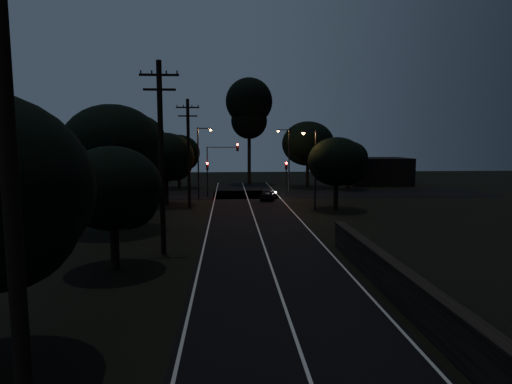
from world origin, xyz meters
TOP-DOWN VIEW (x-y plane):
  - road_surface at (0.00, 31.12)m, footprint 60.00×70.00m
  - utility_pole_near at (-6.00, -2.00)m, footprint 2.20×0.30m
  - utility_pole_mid at (-6.00, 15.00)m, footprint 2.20×0.30m
  - utility_pole_far at (-6.00, 32.00)m, footprint 2.20×0.30m
  - tree_left_b at (-7.82, 11.90)m, footprint 4.96×4.96m
  - tree_left_c at (-10.24, 21.85)m, footprint 7.25×7.25m
  - tree_left_d at (-8.29, 33.88)m, footprint 5.81×5.81m
  - tree_far_nw at (-8.79, 49.88)m, footprint 5.83×5.83m
  - tree_far_w at (-13.72, 45.84)m, footprint 7.78×7.78m
  - tree_far_ne at (9.26, 49.85)m, footprint 7.31×7.31m
  - tree_far_e at (14.18, 46.90)m, footprint 5.11×5.11m
  - tree_right_a at (8.19, 29.89)m, footprint 5.43×5.43m
  - tall_pine at (1.00, 55.00)m, footprint 6.97×6.97m
  - building_left at (-20.00, 52.00)m, footprint 10.00×8.00m
  - building_right at (20.00, 53.00)m, footprint 9.00×7.00m
  - signal_left at (-4.60, 39.99)m, footprint 0.28×0.35m
  - signal_right at (4.60, 39.99)m, footprint 0.28×0.35m
  - signal_mast at (-2.91, 39.99)m, footprint 3.70×0.35m
  - streetlight_a at (-5.31, 38.00)m, footprint 1.66×0.26m
  - streetlight_b at (5.31, 44.00)m, footprint 1.66×0.26m
  - streetlight_c at (5.83, 30.00)m, footprint 1.46×0.26m
  - car at (2.23, 37.31)m, footprint 2.29×3.91m

SIDE VIEW (x-z plane):
  - road_surface at x=0.00m, z-range 0.00..0.03m
  - car at x=2.23m, z-range 0.00..1.25m
  - building_right at x=20.00m, z-range 0.00..4.00m
  - building_left at x=-20.00m, z-range 0.00..4.40m
  - signal_left at x=-4.60m, z-range 0.79..4.89m
  - signal_right at x=4.60m, z-range 0.79..4.89m
  - tree_left_b at x=-7.82m, z-range 0.93..7.25m
  - tree_far_e at x=14.18m, z-range 0.96..7.45m
  - signal_mast at x=-2.91m, z-range 1.21..7.46m
  - streetlight_c at x=5.83m, z-range 0.60..8.10m
  - tree_right_a at x=8.19m, z-range 1.02..7.92m
  - streetlight_a at x=-5.31m, z-range 0.64..8.64m
  - streetlight_b at x=5.31m, z-range 0.64..8.64m
  - tree_left_d at x=-8.29m, z-range 1.09..8.46m
  - tree_far_nw at x=-8.79m, z-range 1.09..8.47m
  - utility_pole_far at x=-6.00m, z-range 0.23..10.73m
  - utility_pole_mid at x=-6.00m, z-range 0.24..11.24m
  - tree_left_c at x=-10.24m, z-range 1.35..10.51m
  - tree_far_ne at x=9.26m, z-range 1.36..10.60m
  - utility_pole_near at x=-6.00m, z-range 0.25..12.25m
  - tree_far_w at x=-13.72m, z-range 1.49..11.41m
  - tall_pine at x=1.00m, z-range 3.51..19.35m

